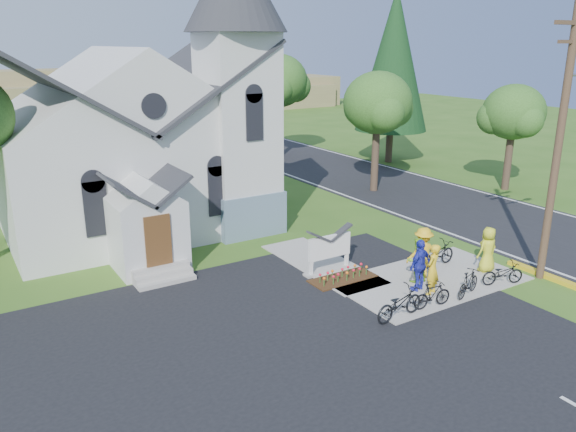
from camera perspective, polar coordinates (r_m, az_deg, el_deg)
ground at (r=20.58m, az=12.20°, el=-7.82°), size 120.00×120.00×0.00m
parking_lot at (r=15.42m, az=-2.24°, el=-16.52°), size 20.00×16.00×0.02m
road at (r=37.54m, az=7.48°, el=3.89°), size 8.00×90.00×0.02m
sidewalk at (r=21.88m, az=14.16°, el=-6.34°), size 7.00×4.00×0.05m
church at (r=27.04m, az=-15.08°, el=9.57°), size 12.35×12.00×13.00m
church_sign at (r=21.71m, az=4.23°, el=-3.17°), size 2.20×0.40×1.70m
flower_bed at (r=21.41m, az=5.60°, el=-6.37°), size 2.60×1.10×0.07m
utility_pole at (r=22.23m, az=25.97°, el=7.30°), size 3.45×0.28×10.00m
tree_road_near at (r=33.47m, az=9.10°, el=11.24°), size 4.00×4.00×7.05m
tree_road_mid at (r=43.44m, az=-0.98°, el=13.53°), size 4.40×4.40×7.80m
tree_road_far at (r=35.95m, az=21.95°, el=9.71°), size 3.60×3.60×6.30m
conifer at (r=42.11m, az=10.70°, el=15.32°), size 5.20×5.20×12.40m
distant_hills at (r=71.77m, az=-18.72°, el=11.22°), size 61.00×10.00×5.60m
cyclist_0 at (r=20.37m, az=14.46°, el=-5.26°), size 0.79×0.67×1.85m
bike_0 at (r=18.55m, az=11.26°, el=-8.72°), size 2.01×0.84×1.03m
cyclist_1 at (r=21.29m, az=12.94°, el=-4.38°), size 0.89×0.73×1.69m
bike_1 at (r=19.54m, az=14.45°, el=-7.78°), size 1.53×0.59×0.90m
cyclist_2 at (r=20.57m, az=13.25°, el=-4.86°), size 1.19×0.67×1.91m
bike_2 at (r=22.99m, az=14.85°, el=-3.78°), size 1.98×0.80×1.02m
cyclist_3 at (r=21.68m, az=13.53°, el=-3.64°), size 1.41×1.03×1.96m
bike_3 at (r=20.75m, az=17.85°, el=-6.50°), size 1.62×0.89×0.94m
cyclist_4 at (r=22.99m, az=19.63°, el=-3.21°), size 0.91×0.62×1.79m
bike_4 at (r=22.12m, az=20.97°, el=-5.46°), size 1.72×1.08×0.85m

